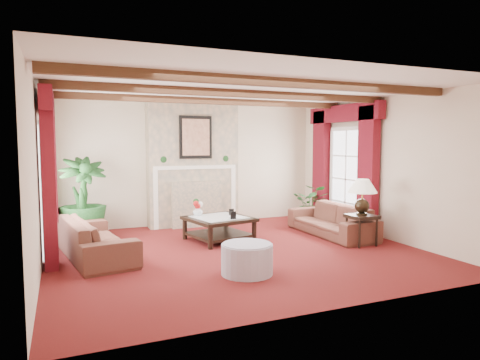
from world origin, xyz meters
name	(u,v)px	position (x,y,z in m)	size (l,w,h in m)	color
floor	(237,251)	(0.00, 0.00, 0.00)	(6.00, 6.00, 0.00)	#500E10
ceiling	(237,90)	(0.00, 0.00, 2.70)	(6.00, 6.00, 0.00)	white
back_wall	(191,164)	(0.00, 2.75, 1.35)	(6.00, 0.02, 2.70)	beige
left_wall	(38,178)	(-3.00, 0.00, 1.35)	(0.02, 5.50, 2.70)	beige
right_wall	(380,168)	(3.00, 0.00, 1.35)	(0.02, 5.50, 2.70)	beige
ceiling_beams	(237,93)	(0.00, 0.00, 2.64)	(6.00, 3.00, 0.12)	#351C11
fireplace	(192,103)	(0.00, 2.55, 2.70)	(2.00, 0.52, 2.70)	tan
french_door_left	(41,124)	(-2.97, 1.00, 2.13)	(0.10, 1.10, 2.16)	white
french_door_right	(348,129)	(2.97, 1.00, 2.13)	(0.10, 1.10, 2.16)	white
curtains_left	(47,98)	(-2.86, 1.00, 2.55)	(0.20, 2.40, 2.55)	#4F0A17
curtains_right	(344,109)	(2.86, 1.00, 2.55)	(0.20, 2.40, 2.55)	#4F0A17
sofa_left	(95,232)	(-2.22, 0.53, 0.42)	(0.96, 2.21, 0.84)	#3E1117
sofa_right	(331,215)	(2.23, 0.47, 0.40)	(0.63, 2.08, 0.81)	#3E1117
potted_palm	(83,216)	(-2.35, 1.97, 0.44)	(1.14, 1.70, 0.88)	black
small_plant	(312,208)	(2.54, 1.66, 0.35)	(1.21, 1.20, 0.70)	black
coffee_table	(219,229)	(0.00, 0.88, 0.22)	(1.08, 1.08, 0.44)	black
side_table	(361,230)	(2.24, -0.44, 0.27)	(0.47, 0.47, 0.55)	black
ottoman	(247,259)	(-0.34, -1.21, 0.21)	(0.72, 0.72, 0.42)	#A299AD
table_lamp	(362,196)	(2.24, -0.44, 0.88)	(0.52, 0.52, 0.66)	black
flower_vase	(198,211)	(-0.31, 1.20, 0.53)	(0.22, 0.23, 0.18)	silver
book	(234,211)	(0.22, 0.68, 0.58)	(0.20, 0.09, 0.28)	black
photo_frame_a	(233,216)	(0.16, 0.55, 0.52)	(0.11, 0.02, 0.15)	black
photo_frame_b	(231,212)	(0.29, 0.98, 0.51)	(0.10, 0.02, 0.13)	black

